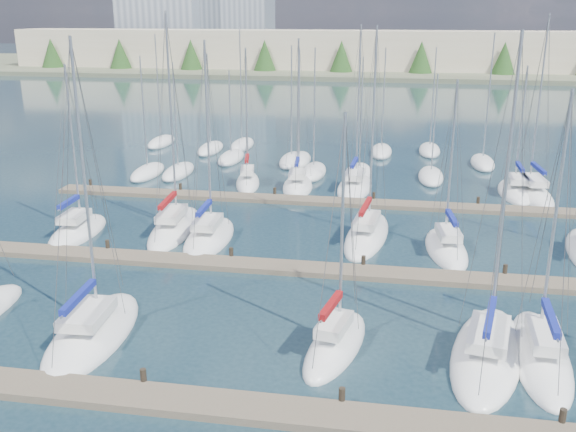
% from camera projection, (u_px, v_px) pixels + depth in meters
% --- Properties ---
extents(ground, '(400.00, 400.00, 0.00)m').
position_uv_depth(ground, '(351.00, 134.00, 78.85)').
color(ground, '#213842').
rests_on(ground, ground).
extents(dock_near, '(44.00, 1.93, 1.10)m').
position_uv_depth(dock_near, '(235.00, 407.00, 24.40)').
color(dock_near, '#6B5E4C').
rests_on(dock_near, ground).
extents(dock_mid, '(44.00, 1.93, 1.10)m').
position_uv_depth(dock_mid, '(294.00, 268.00, 37.54)').
color(dock_mid, '#6B5E4C').
rests_on(dock_mid, ground).
extents(dock_far, '(44.00, 1.93, 1.10)m').
position_uv_depth(dock_far, '(322.00, 201.00, 50.67)').
color(dock_far, '#6B5E4C').
rests_on(dock_far, ground).
extents(sailboat_c, '(3.81, 8.85, 14.30)m').
position_uv_depth(sailboat_c, '(93.00, 333.00, 29.98)').
color(sailboat_c, white).
rests_on(sailboat_c, ground).
extents(sailboat_f, '(2.85, 8.71, 12.36)m').
position_uv_depth(sailboat_f, '(540.00, 355.00, 28.03)').
color(sailboat_f, white).
rests_on(sailboat_f, ground).
extents(sailboat_r, '(3.43, 9.52, 15.08)m').
position_uv_depth(sailboat_r, '(531.00, 192.00, 53.03)').
color(sailboat_r, white).
rests_on(sailboat_r, ground).
extents(sailboat_l, '(3.18, 7.58, 11.40)m').
position_uv_depth(sailboat_l, '(446.00, 248.00, 40.57)').
color(sailboat_l, white).
rests_on(sailboat_l, ground).
extents(sailboat_h, '(2.97, 7.13, 12.04)m').
position_uv_depth(sailboat_h, '(78.00, 231.00, 43.70)').
color(sailboat_h, white).
rests_on(sailboat_h, ground).
extents(sailboat_p, '(3.22, 8.57, 14.25)m').
position_uv_depth(sailboat_p, '(355.00, 187.00, 54.79)').
color(sailboat_p, white).
rests_on(sailboat_p, ground).
extents(sailboat_k, '(3.56, 9.82, 14.43)m').
position_uv_depth(sailboat_k, '(367.00, 235.00, 43.04)').
color(sailboat_k, white).
rests_on(sailboat_k, ground).
extents(sailboat_i, '(3.40, 9.65, 15.27)m').
position_uv_depth(sailboat_i, '(174.00, 228.00, 44.37)').
color(sailboat_i, white).
rests_on(sailboat_i, ground).
extents(sailboat_d, '(3.39, 7.00, 11.35)m').
position_uv_depth(sailboat_d, '(335.00, 345.00, 28.87)').
color(sailboat_d, white).
rests_on(sailboat_d, ground).
extents(sailboat_j, '(3.14, 8.18, 13.57)m').
position_uv_depth(sailboat_j, '(209.00, 237.00, 42.57)').
color(sailboat_j, white).
rests_on(sailboat_j, ground).
extents(sailboat_n, '(3.30, 6.93, 12.34)m').
position_uv_depth(sailboat_n, '(248.00, 182.00, 56.12)').
color(sailboat_n, white).
rests_on(sailboat_n, ground).
extents(sailboat_o, '(3.18, 7.12, 13.14)m').
position_uv_depth(sailboat_o, '(298.00, 186.00, 54.95)').
color(sailboat_o, white).
rests_on(sailboat_o, ground).
extents(sailboat_e, '(4.78, 9.71, 14.59)m').
position_uv_depth(sailboat_e, '(487.00, 353.00, 28.18)').
color(sailboat_e, white).
rests_on(sailboat_e, ground).
extents(sailboat_q, '(2.75, 7.57, 11.12)m').
position_uv_depth(sailboat_q, '(515.00, 192.00, 53.30)').
color(sailboat_q, white).
rests_on(sailboat_q, ground).
extents(distant_boats, '(36.93, 20.75, 13.30)m').
position_uv_depth(distant_boats, '(296.00, 159.00, 64.23)').
color(distant_boats, '#9EA0A5').
rests_on(distant_boats, ground).
extents(shoreline, '(400.00, 60.00, 38.00)m').
position_uv_depth(shoreline, '(327.00, 40.00, 162.95)').
color(shoreline, '#666B51').
rests_on(shoreline, ground).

